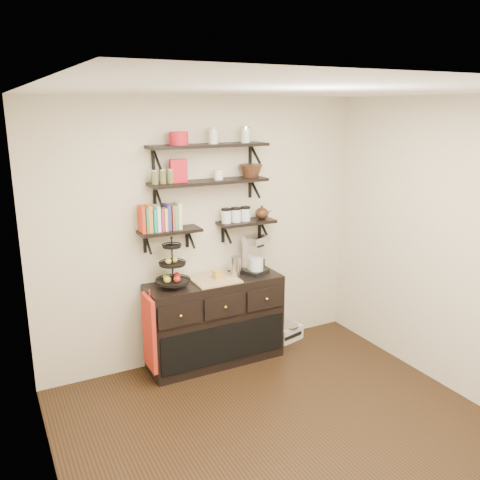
{
  "coord_description": "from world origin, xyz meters",
  "views": [
    {
      "loc": [
        -2.01,
        -2.91,
        2.6
      ],
      "look_at": [
        0.1,
        1.15,
        1.39
      ],
      "focal_mm": 38.0,
      "sensor_mm": 36.0,
      "label": 1
    }
  ],
  "objects_px": {
    "sideboard": "(215,321)",
    "radio": "(289,332)",
    "fruit_stand": "(173,270)",
    "coffee_maker": "(254,255)"
  },
  "relations": [
    {
      "from": "sideboard",
      "to": "radio",
      "type": "height_order",
      "value": "sideboard"
    },
    {
      "from": "fruit_stand",
      "to": "coffee_maker",
      "type": "height_order",
      "value": "fruit_stand"
    },
    {
      "from": "coffee_maker",
      "to": "fruit_stand",
      "type": "bearing_deg",
      "value": 161.93
    },
    {
      "from": "sideboard",
      "to": "coffee_maker",
      "type": "xyz_separation_m",
      "value": [
        0.48,
        0.03,
        0.64
      ]
    },
    {
      "from": "fruit_stand",
      "to": "coffee_maker",
      "type": "bearing_deg",
      "value": 1.51
    },
    {
      "from": "fruit_stand",
      "to": "radio",
      "type": "height_order",
      "value": "fruit_stand"
    },
    {
      "from": "fruit_stand",
      "to": "radio",
      "type": "distance_m",
      "value": 1.71
    },
    {
      "from": "fruit_stand",
      "to": "coffee_maker",
      "type": "relative_size",
      "value": 1.21
    },
    {
      "from": "fruit_stand",
      "to": "radio",
      "type": "xyz_separation_m",
      "value": [
        1.4,
        0.06,
        -0.98
      ]
    },
    {
      "from": "sideboard",
      "to": "radio",
      "type": "xyz_separation_m",
      "value": [
        0.96,
        0.06,
        -0.36
      ]
    }
  ]
}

